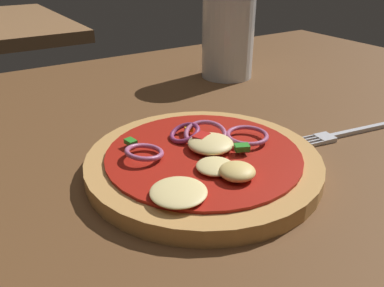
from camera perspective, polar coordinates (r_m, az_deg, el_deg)
The scene contains 4 objects.
dining_table at distance 0.36m, azimuth 3.72°, elevation -9.02°, with size 1.23×0.98×0.03m.
pizza at distance 0.37m, azimuth 1.67°, elevation -2.55°, with size 0.22×0.22×0.03m.
fork at distance 0.48m, azimuth 21.33°, elevation 1.37°, with size 0.15×0.04×0.01m.
beer_glass at distance 0.65m, azimuth 5.20°, elevation 14.97°, with size 0.08×0.08×0.14m.
Camera 1 is at (-0.18, -0.23, 0.22)m, focal length 36.95 mm.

